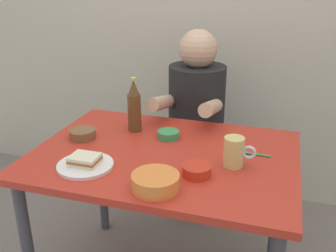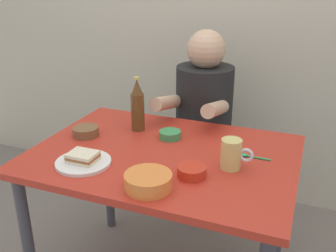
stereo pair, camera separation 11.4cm
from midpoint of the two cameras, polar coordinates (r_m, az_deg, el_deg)
dining_table at (r=1.66m, az=1.34°, el=-6.85°), size 1.10×0.80×0.74m
stool at (r=2.33m, az=6.49°, el=-6.22°), size 0.34×0.34×0.45m
person_seated at (r=2.16m, az=6.88°, el=3.45°), size 0.33×0.56×0.72m
plate_orange at (r=1.54m, az=-10.51°, el=-5.43°), size 0.22×0.22×0.01m
sandwich at (r=1.53m, az=-10.57°, el=-4.60°), size 0.11×0.09×0.04m
beer_mug at (r=1.49m, az=11.70°, el=-4.18°), size 0.13×0.08×0.12m
beer_bottle at (r=1.80m, az=-2.78°, el=2.93°), size 0.06×0.06×0.26m
soup_bowl_orange at (r=1.34m, az=-0.54°, el=-8.22°), size 0.17×0.17×0.05m
dip_bowl_green at (r=1.74m, az=2.17°, el=-1.27°), size 0.10×0.10×0.03m
sauce_bowl_chili at (r=1.43m, az=5.87°, el=-6.75°), size 0.11×0.11×0.04m
condiment_bowl_brown at (r=1.79m, az=-10.47°, el=-0.77°), size 0.12×0.12×0.04m
spoon at (r=1.62m, az=14.05°, el=-4.41°), size 0.13×0.02×0.01m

